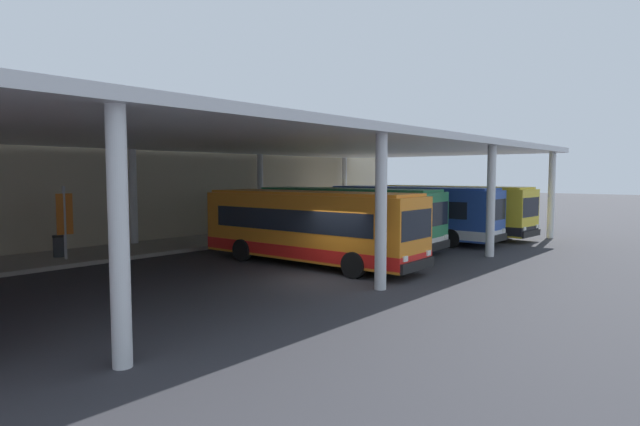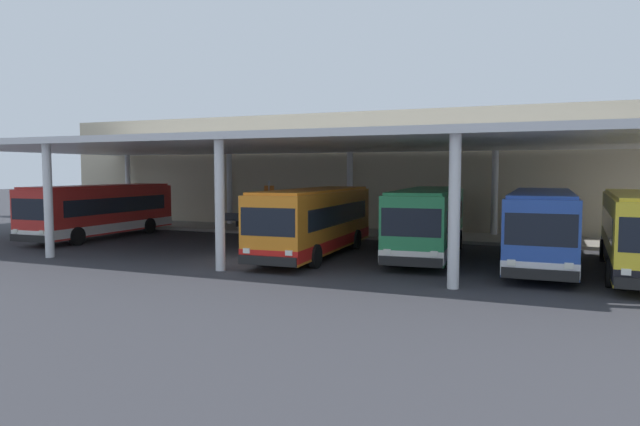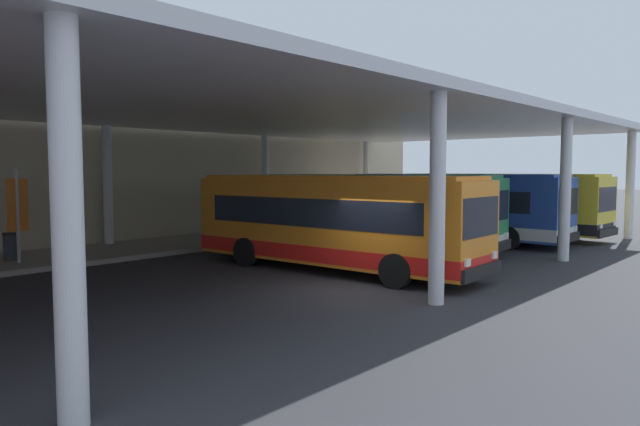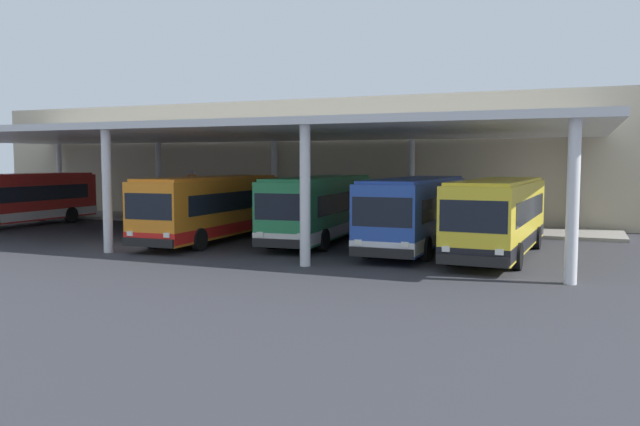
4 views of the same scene
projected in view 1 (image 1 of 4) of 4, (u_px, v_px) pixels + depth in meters
ground_plane at (324, 280)px, 18.93m from camera, size 200.00×200.00×0.00m
platform_kerb at (152, 248)px, 26.56m from camera, size 42.00×4.50×0.18m
station_building_facade at (119, 173)px, 28.39m from camera, size 48.00×1.60×8.00m
canopy_shelter at (227, 142)px, 22.11m from camera, size 40.00×17.00×5.55m
bus_second_bay at (308, 226)px, 22.00m from camera, size 3.00×10.62×3.17m
bus_middle_bay at (346, 217)px, 26.99m from camera, size 3.24×10.68×3.17m
bus_far_bay at (410, 213)px, 30.12m from camera, size 2.74×10.53×3.17m
bus_departing at (448, 210)px, 32.48m from camera, size 3.07×10.64×3.17m
trash_bin at (59, 246)px, 23.01m from camera, size 0.52×0.52×0.98m
banner_sign at (65, 218)px, 22.35m from camera, size 0.70×0.12×3.20m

